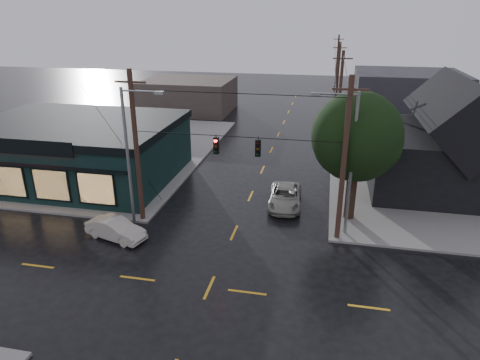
% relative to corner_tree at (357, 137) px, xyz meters
% --- Properties ---
extents(ground_plane, '(160.00, 160.00, 0.00)m').
position_rel_corner_tree_xyz_m(ground_plane, '(-7.29, -9.51, -5.84)').
color(ground_plane, black).
extents(sidewalk_nw, '(28.00, 28.00, 0.15)m').
position_rel_corner_tree_xyz_m(sidewalk_nw, '(-27.29, 10.49, -5.77)').
color(sidewalk_nw, gray).
rests_on(sidewalk_nw, ground).
extents(pizza_shop, '(16.30, 12.34, 4.90)m').
position_rel_corner_tree_xyz_m(pizza_shop, '(-22.29, 3.43, -3.29)').
color(pizza_shop, black).
rests_on(pizza_shop, ground).
extents(ne_building, '(12.60, 11.60, 8.75)m').
position_rel_corner_tree_xyz_m(ne_building, '(7.71, 7.49, -1.37)').
color(ne_building, black).
rests_on(ne_building, ground).
extents(corner_tree, '(5.84, 5.84, 8.65)m').
position_rel_corner_tree_xyz_m(corner_tree, '(0.00, 0.00, 0.00)').
color(corner_tree, black).
rests_on(corner_tree, ground).
extents(utility_pole_nw, '(2.00, 0.32, 10.15)m').
position_rel_corner_tree_xyz_m(utility_pole_nw, '(-13.79, -3.01, -5.84)').
color(utility_pole_nw, '#341E17').
rests_on(utility_pole_nw, ground).
extents(utility_pole_ne, '(2.00, 0.32, 10.15)m').
position_rel_corner_tree_xyz_m(utility_pole_ne, '(-0.79, -3.01, -5.84)').
color(utility_pole_ne, '#341E17').
rests_on(utility_pole_ne, ground).
extents(utility_pole_far_a, '(2.00, 0.32, 9.65)m').
position_rel_corner_tree_xyz_m(utility_pole_far_a, '(-0.79, 18.49, -5.84)').
color(utility_pole_far_a, '#341E17').
rests_on(utility_pole_far_a, ground).
extents(utility_pole_far_b, '(2.00, 0.32, 9.15)m').
position_rel_corner_tree_xyz_m(utility_pole_far_b, '(-0.79, 38.49, -5.84)').
color(utility_pole_far_b, '#341E17').
rests_on(utility_pole_far_b, ground).
extents(utility_pole_far_c, '(2.00, 0.32, 9.15)m').
position_rel_corner_tree_xyz_m(utility_pole_far_c, '(-0.79, 58.49, -5.84)').
color(utility_pole_far_c, '#341E17').
rests_on(utility_pole_far_c, ground).
extents(span_signal_assembly, '(13.00, 0.48, 1.23)m').
position_rel_corner_tree_xyz_m(span_signal_assembly, '(-7.20, -3.01, -0.15)').
color(span_signal_assembly, black).
rests_on(span_signal_assembly, ground).
extents(streetlight_nw, '(5.40, 0.30, 9.15)m').
position_rel_corner_tree_xyz_m(streetlight_nw, '(-14.09, -3.71, -5.84)').
color(streetlight_nw, gray).
rests_on(streetlight_nw, ground).
extents(streetlight_ne, '(5.40, 0.30, 9.15)m').
position_rel_corner_tree_xyz_m(streetlight_ne, '(-0.29, -2.31, -5.84)').
color(streetlight_ne, gray).
rests_on(streetlight_ne, ground).
extents(bg_building_west, '(12.00, 10.00, 4.40)m').
position_rel_corner_tree_xyz_m(bg_building_west, '(-21.29, 30.49, -3.64)').
color(bg_building_west, '#41352F').
rests_on(bg_building_west, ground).
extents(bg_building_east, '(14.00, 12.00, 5.60)m').
position_rel_corner_tree_xyz_m(bg_building_east, '(8.71, 35.49, -3.04)').
color(bg_building_east, '#28282D').
rests_on(bg_building_east, ground).
extents(sedan_cream, '(4.23, 2.44, 1.32)m').
position_rel_corner_tree_xyz_m(sedan_cream, '(-14.39, -5.72, -5.19)').
color(sedan_cream, '#BCB5A5').
rests_on(sedan_cream, ground).
extents(suv_silver, '(2.57, 5.11, 1.39)m').
position_rel_corner_tree_xyz_m(suv_silver, '(-4.51, 1.29, -5.15)').
color(suv_silver, gray).
rests_on(suv_silver, ground).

